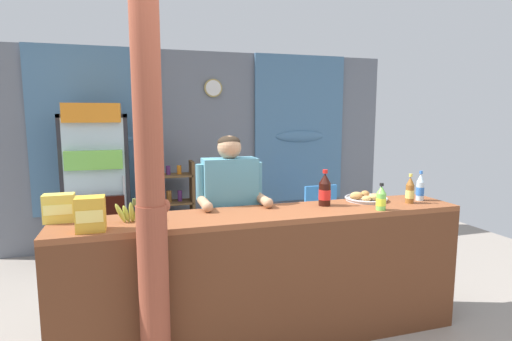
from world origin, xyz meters
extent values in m
plane|color=gray|center=(0.00, 1.23, 0.00)|extent=(8.02, 8.02, 0.00)
cube|color=slate|center=(0.00, 3.15, 1.25)|extent=(5.10, 0.12, 2.51)
cube|color=teal|center=(-1.36, 3.06, 1.50)|extent=(1.51, 0.04, 2.02)
ellipsoid|color=teal|center=(-1.36, 3.04, 1.40)|extent=(0.83, 0.10, 0.16)
cube|color=teal|center=(1.31, 3.06, 1.50)|extent=(1.31, 0.04, 2.02)
ellipsoid|color=teal|center=(1.31, 3.04, 1.40)|extent=(0.72, 0.10, 0.16)
cylinder|color=tan|center=(0.09, 3.07, 2.04)|extent=(0.23, 0.03, 0.23)
cylinder|color=white|center=(0.09, 3.05, 2.04)|extent=(0.20, 0.01, 0.20)
cube|color=beige|center=(-1.11, 3.07, 1.46)|extent=(0.24, 0.02, 0.18)
cube|color=brown|center=(-0.01, 0.50, 0.98)|extent=(2.98, 0.50, 0.04)
cube|color=brown|center=(-0.01, 0.28, 0.48)|extent=(2.98, 0.04, 0.96)
cube|color=brown|center=(-1.47, 0.50, 0.48)|extent=(0.08, 0.45, 0.96)
cube|color=brown|center=(1.44, 0.50, 0.48)|extent=(0.08, 0.45, 0.96)
cylinder|color=brown|center=(-0.86, 0.15, 0.59)|extent=(0.18, 0.18, 1.18)
cylinder|color=brown|center=(-0.86, 0.15, 1.78)|extent=(0.17, 0.17, 1.18)
ellipsoid|color=brown|center=(-0.78, 0.15, 1.17)|extent=(0.06, 0.05, 0.08)
cube|color=#232328|center=(-1.33, 2.89, 0.86)|extent=(0.69, 0.04, 1.71)
cube|color=#232328|center=(-1.66, 2.60, 0.86)|extent=(0.04, 0.61, 1.71)
cube|color=#232328|center=(-1.01, 2.60, 0.86)|extent=(0.04, 0.61, 1.71)
cube|color=#232328|center=(-1.33, 2.60, 1.69)|extent=(0.69, 0.61, 0.04)
cube|color=#232328|center=(-1.33, 2.60, 0.04)|extent=(0.69, 0.61, 0.08)
cube|color=silver|center=(-1.33, 2.31, 0.91)|extent=(0.63, 0.02, 1.55)
cylinder|color=#B7B7BC|center=(-1.05, 2.28, 0.86)|extent=(0.02, 0.02, 0.40)
cube|color=silver|center=(-1.33, 2.60, 0.64)|extent=(0.61, 0.53, 0.02)
cube|color=black|center=(-1.33, 2.48, 0.75)|extent=(0.57, 0.49, 0.20)
cube|color=silver|center=(-1.33, 2.60, 1.12)|extent=(0.61, 0.53, 0.02)
cube|color=#75C64C|center=(-1.33, 2.48, 1.23)|extent=(0.57, 0.49, 0.20)
cube|color=silver|center=(-1.33, 2.60, 1.61)|extent=(0.61, 0.53, 0.02)
cube|color=orange|center=(-1.33, 2.48, 1.72)|extent=(0.57, 0.49, 0.20)
cube|color=brown|center=(-0.69, 2.77, 0.57)|extent=(0.04, 0.28, 1.13)
cube|color=brown|center=(-0.25, 2.77, 0.57)|extent=(0.04, 0.28, 1.13)
cube|color=brown|center=(-0.47, 2.77, 0.96)|extent=(0.44, 0.28, 0.02)
cylinder|color=#56286B|center=(-0.54, 2.77, 1.03)|extent=(0.05, 0.05, 0.11)
cylinder|color=orange|center=(-0.41, 2.77, 1.03)|extent=(0.06, 0.06, 0.11)
cube|color=brown|center=(-0.47, 2.77, 0.62)|extent=(0.44, 0.28, 0.02)
cylinder|color=brown|center=(-0.54, 2.77, 0.70)|extent=(0.06, 0.06, 0.14)
cylinder|color=#56286B|center=(-0.41, 2.77, 0.70)|extent=(0.06, 0.06, 0.13)
cube|color=brown|center=(-0.47, 2.77, 0.28)|extent=(0.44, 0.28, 0.02)
cylinder|color=brown|center=(-0.54, 2.77, 0.36)|extent=(0.05, 0.05, 0.12)
cylinder|color=silver|center=(-0.41, 2.77, 0.37)|extent=(0.06, 0.06, 0.14)
cube|color=#3884D6|center=(1.18, 2.31, 0.44)|extent=(0.46, 0.46, 0.04)
cube|color=#3884D6|center=(1.19, 2.11, 0.66)|extent=(0.42, 0.06, 0.40)
cylinder|color=#3884D6|center=(1.36, 2.50, 0.22)|extent=(0.04, 0.04, 0.44)
cylinder|color=#3884D6|center=(0.98, 2.49, 0.22)|extent=(0.04, 0.04, 0.44)
cylinder|color=#3884D6|center=(1.38, 2.12, 0.22)|extent=(0.04, 0.04, 0.44)
cylinder|color=#3884D6|center=(1.00, 2.11, 0.22)|extent=(0.04, 0.04, 0.44)
cube|color=#3884D6|center=(1.38, 2.31, 0.56)|extent=(0.06, 0.40, 0.03)
cube|color=#3884D6|center=(0.98, 2.30, 0.56)|extent=(0.06, 0.40, 0.03)
cylinder|color=#28282D|center=(-0.30, 0.90, 0.41)|extent=(0.11, 0.11, 0.83)
cylinder|color=#28282D|center=(-0.12, 0.90, 0.41)|extent=(0.11, 0.11, 0.83)
cube|color=teal|center=(-0.21, 0.90, 1.09)|extent=(0.43, 0.20, 0.53)
sphere|color=tan|center=(-0.21, 0.90, 1.44)|extent=(0.19, 0.19, 0.19)
ellipsoid|color=#2D2319|center=(-0.21, 0.91, 1.49)|extent=(0.18, 0.18, 0.10)
cylinder|color=teal|center=(-0.44, 0.90, 1.18)|extent=(0.08, 0.08, 0.28)
cylinder|color=tan|center=(-0.44, 0.75, 1.04)|extent=(0.07, 0.26, 0.07)
sphere|color=tan|center=(-0.44, 0.62, 1.04)|extent=(0.08, 0.08, 0.08)
cylinder|color=teal|center=(0.02, 0.90, 1.18)|extent=(0.08, 0.08, 0.28)
cylinder|color=tan|center=(0.02, 0.75, 1.04)|extent=(0.07, 0.26, 0.07)
sphere|color=tan|center=(0.02, 0.62, 1.04)|extent=(0.08, 0.08, 0.08)
cylinder|color=black|center=(0.47, 0.58, 1.09)|extent=(0.09, 0.09, 0.18)
cone|color=black|center=(0.47, 0.58, 1.21)|extent=(0.09, 0.09, 0.08)
cylinder|color=red|center=(0.47, 0.58, 1.27)|extent=(0.04, 0.04, 0.03)
cylinder|color=red|center=(0.47, 0.58, 1.09)|extent=(0.09, 0.09, 0.08)
cylinder|color=brown|center=(1.17, 0.46, 1.07)|extent=(0.07, 0.07, 0.15)
cone|color=brown|center=(1.17, 0.46, 1.18)|extent=(0.07, 0.07, 0.07)
cylinder|color=#E5CC4C|center=(1.17, 0.46, 1.22)|extent=(0.03, 0.03, 0.02)
cylinder|color=#E5D166|center=(1.17, 0.46, 1.07)|extent=(0.07, 0.07, 0.07)
cylinder|color=silver|center=(1.31, 0.52, 1.08)|extent=(0.06, 0.06, 0.15)
cone|color=silver|center=(1.31, 0.52, 1.19)|extent=(0.06, 0.06, 0.07)
cylinder|color=blue|center=(1.31, 0.52, 1.23)|extent=(0.03, 0.03, 0.02)
cylinder|color=blue|center=(1.31, 0.52, 1.08)|extent=(0.06, 0.06, 0.07)
cylinder|color=#75C64C|center=(0.80, 0.32, 1.06)|extent=(0.07, 0.07, 0.13)
cone|color=#75C64C|center=(0.80, 0.32, 1.15)|extent=(0.07, 0.07, 0.06)
cylinder|color=black|center=(0.80, 0.32, 1.19)|extent=(0.03, 0.03, 0.02)
cylinder|color=yellow|center=(0.80, 0.32, 1.06)|extent=(0.07, 0.07, 0.06)
cube|color=#EAD14C|center=(-1.43, 0.65, 1.09)|extent=(0.19, 0.11, 0.19)
cube|color=#FFFF8C|center=(-1.43, 0.59, 1.09)|extent=(0.17, 0.00, 0.07)
cube|color=gold|center=(-1.21, 0.36, 1.10)|extent=(0.17, 0.13, 0.21)
cube|color=#FFE26D|center=(-1.21, 0.29, 1.10)|extent=(0.15, 0.00, 0.07)
cylinder|color=#BCBCC1|center=(0.88, 0.64, 1.01)|extent=(0.33, 0.33, 0.02)
torus|color=#BCBCC1|center=(0.88, 0.64, 1.02)|extent=(0.35, 0.35, 0.02)
ellipsoid|color=#C68947|center=(1.00, 0.64, 1.03)|extent=(0.11, 0.09, 0.04)
ellipsoid|color=#B2753D|center=(0.92, 0.71, 1.04)|extent=(0.07, 0.07, 0.05)
ellipsoid|color=tan|center=(0.84, 0.72, 1.04)|extent=(0.10, 0.08, 0.04)
ellipsoid|color=#B2753D|center=(0.78, 0.64, 1.04)|extent=(0.11, 0.08, 0.05)
ellipsoid|color=tan|center=(0.83, 0.56, 1.04)|extent=(0.08, 0.07, 0.04)
ellipsoid|color=tan|center=(0.91, 0.57, 1.04)|extent=(0.10, 0.09, 0.05)
ellipsoid|color=#B7C647|center=(-1.04, 0.51, 1.06)|extent=(0.09, 0.04, 0.14)
ellipsoid|color=#B7C647|center=(-1.01, 0.52, 1.05)|extent=(0.06, 0.04, 0.12)
ellipsoid|color=#B7C647|center=(-0.97, 0.52, 1.06)|extent=(0.04, 0.04, 0.14)
ellipsoid|color=#B7C647|center=(-0.94, 0.51, 1.05)|extent=(0.05, 0.04, 0.13)
ellipsoid|color=#B7C647|center=(-0.90, 0.52, 1.05)|extent=(0.07, 0.04, 0.13)
ellipsoid|color=#B7C647|center=(-0.87, 0.50, 1.06)|extent=(0.11, 0.04, 0.14)
cylinder|color=olive|center=(-0.95, 0.51, 1.13)|extent=(0.02, 0.02, 0.05)
camera|label=1|loc=(-0.95, -2.24, 1.71)|focal=28.52mm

